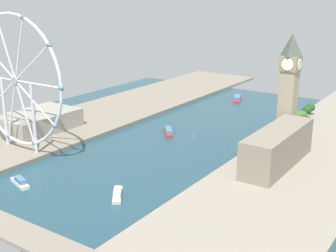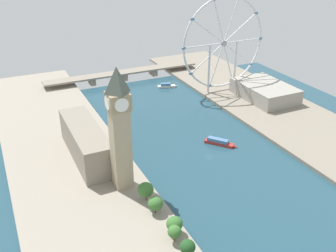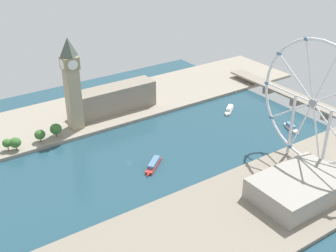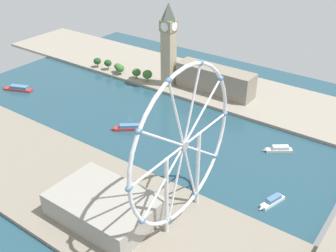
# 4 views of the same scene
# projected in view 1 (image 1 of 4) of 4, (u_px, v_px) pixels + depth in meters

# --- Properties ---
(ground_plane) EXTENTS (377.97, 377.97, 0.00)m
(ground_plane) POSITION_uv_depth(u_px,v_px,m) (193.00, 133.00, 389.71)
(ground_plane) COLOR #234756
(riverbank_left) EXTENTS (90.00, 520.00, 3.00)m
(riverbank_left) POSITION_uv_depth(u_px,v_px,m) (314.00, 156.00, 333.25)
(riverbank_left) COLOR gray
(riverbank_left) RESTS_ON ground_plane
(riverbank_right) EXTENTS (90.00, 520.00, 3.00)m
(riverbank_right) POSITION_uv_depth(u_px,v_px,m) (103.00, 114.00, 445.30)
(riverbank_right) COLOR gray
(riverbank_right) RESTS_ON ground_plane
(clock_tower) EXTENTS (14.67, 14.67, 85.35)m
(clock_tower) POSITION_uv_depth(u_px,v_px,m) (289.00, 88.00, 344.51)
(clock_tower) COLOR tan
(clock_tower) RESTS_ON riverbank_left
(parliament_block) EXTENTS (22.00, 81.61, 25.55)m
(parliament_block) POSITION_uv_depth(u_px,v_px,m) (278.00, 147.00, 308.32)
(parliament_block) COLOR gray
(parliament_block) RESTS_ON riverbank_left
(tree_row_embankment) EXTENTS (12.67, 82.15, 12.76)m
(tree_row_embankment) POSITION_uv_depth(u_px,v_px,m) (297.00, 117.00, 402.95)
(tree_row_embankment) COLOR #513823
(tree_row_embankment) RESTS_ON riverbank_left
(ferris_wheel) EXTENTS (100.40, 3.20, 101.58)m
(ferris_wheel) POSITION_uv_depth(u_px,v_px,m) (16.00, 82.00, 328.45)
(ferris_wheel) COLOR silver
(ferris_wheel) RESTS_ON riverbank_right
(riverside_hall) EXTENTS (44.28, 66.40, 15.37)m
(riverside_hall) POSITION_uv_depth(u_px,v_px,m) (38.00, 121.00, 388.05)
(riverside_hall) COLOR gray
(riverside_hall) RESTS_ON riverbank_right
(tour_boat_0) EXTENTS (17.64, 21.85, 4.99)m
(tour_boat_0) POSITION_uv_depth(u_px,v_px,m) (117.00, 194.00, 269.51)
(tour_boat_0) COLOR beige
(tour_boat_0) RESTS_ON ground_plane
(tour_boat_1) EXTENTS (21.38, 25.14, 5.07)m
(tour_boat_1) POSITION_uv_depth(u_px,v_px,m) (168.00, 131.00, 388.59)
(tour_boat_1) COLOR #B22D28
(tour_boat_1) RESTS_ON ground_plane
(tour_boat_2) EXTENTS (23.26, 10.49, 5.12)m
(tour_boat_2) POSITION_uv_depth(u_px,v_px,m) (20.00, 182.00, 286.11)
(tour_boat_2) COLOR white
(tour_boat_2) RESTS_ON ground_plane
(tour_boat_3) EXTENTS (18.61, 34.56, 5.25)m
(tour_boat_3) POSITION_uv_depth(u_px,v_px,m) (237.00, 98.00, 507.59)
(tour_boat_3) COLOR #B22D28
(tour_boat_3) RESTS_ON ground_plane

